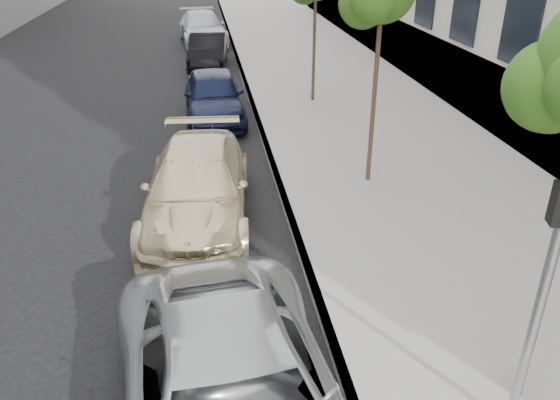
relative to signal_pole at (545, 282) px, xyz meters
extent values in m
cube|color=gray|center=(1.43, 22.89, -2.06)|extent=(6.40, 72.00, 0.14)
cube|color=#9E9B93|center=(-1.69, 22.89, -2.06)|extent=(0.15, 72.00, 0.14)
sphere|color=#326219|center=(0.03, 0.64, 1.81)|extent=(0.90, 0.90, 0.90)
cylinder|color=#38281C|center=(0.33, 6.89, 0.40)|extent=(0.10, 0.10, 4.79)
sphere|color=#326219|center=(0.03, 7.14, 1.79)|extent=(1.01, 1.01, 1.01)
cylinder|color=#38281C|center=(0.33, 13.39, 0.25)|extent=(0.10, 0.10, 4.48)
cylinder|color=#939699|center=(0.00, 0.00, -0.67)|extent=(0.10, 0.10, 2.65)
imported|color=beige|center=(-3.50, 5.78, -1.42)|extent=(2.38, 5.08, 1.43)
imported|color=black|center=(-2.97, 12.23, -1.40)|extent=(1.83, 4.36, 1.47)
imported|color=black|center=(-2.97, 19.29, -1.45)|extent=(1.80, 4.27, 1.37)
imported|color=#A7A9AF|center=(-3.13, 24.60, -1.37)|extent=(2.62, 5.43, 1.53)
camera|label=1|loc=(-3.26, -4.08, 3.17)|focal=35.00mm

